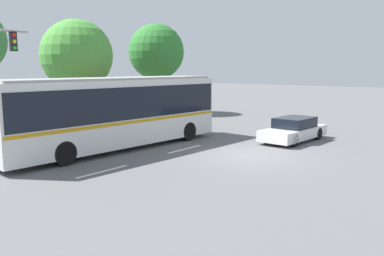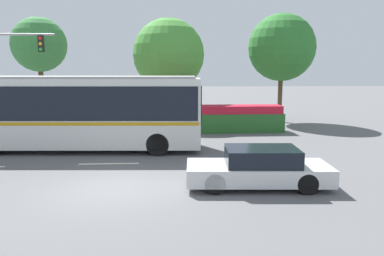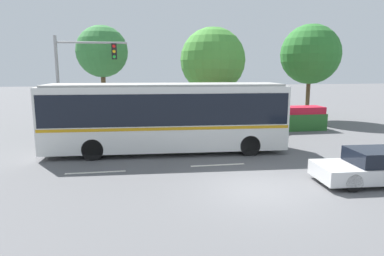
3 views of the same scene
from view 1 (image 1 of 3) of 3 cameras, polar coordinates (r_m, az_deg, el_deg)
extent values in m
plane|color=#5B5B5E|center=(17.88, 8.33, -3.94)|extent=(140.00, 140.00, 0.00)
cube|color=silver|center=(19.20, -11.12, 2.27)|extent=(11.86, 3.15, 3.08)
cube|color=black|center=(19.16, -11.16, 3.74)|extent=(11.62, 3.17, 1.48)
cube|color=#C68C14|center=(19.25, -11.09, 1.18)|extent=(11.74, 3.17, 0.14)
cube|color=black|center=(23.20, 0.50, 4.43)|extent=(0.17, 2.15, 1.73)
cube|color=#959592|center=(19.10, -11.26, 7.02)|extent=(11.38, 2.92, 0.10)
cylinder|color=black|center=(22.78, -4.75, 0.12)|extent=(1.01, 0.35, 1.00)
cylinder|color=black|center=(21.25, -0.60, -0.47)|extent=(1.01, 0.35, 1.00)
cylinder|color=black|center=(18.54, -21.51, -2.44)|extent=(1.01, 0.35, 1.00)
cylinder|color=black|center=(16.62, -18.00, -3.48)|extent=(1.01, 0.35, 1.00)
cube|color=silver|center=(21.77, 14.44, -0.65)|extent=(4.65, 2.02, 0.55)
cube|color=black|center=(21.79, 14.63, 0.80)|extent=(2.37, 1.68, 0.54)
cylinder|color=black|center=(20.20, 14.51, -1.74)|extent=(0.66, 0.26, 0.64)
cylinder|color=black|center=(20.94, 10.77, -1.26)|extent=(0.66, 0.26, 0.64)
cylinder|color=black|center=(22.68, 17.75, -0.76)|extent=(0.66, 0.26, 0.64)
cylinder|color=black|center=(23.33, 14.30, -0.36)|extent=(0.66, 0.26, 0.64)
cube|color=black|center=(21.10, -24.43, 11.31)|extent=(0.30, 0.22, 0.90)
cylinder|color=red|center=(21.02, -24.32, 12.15)|extent=(0.18, 0.02, 0.18)
cylinder|color=yellow|center=(21.00, -24.27, 11.33)|extent=(0.18, 0.02, 0.18)
cylinder|color=green|center=(20.98, -24.22, 10.52)|extent=(0.18, 0.02, 0.18)
cube|color=#286028|center=(26.80, -8.08, 1.48)|extent=(10.67, 1.44, 1.12)
cube|color=#B7192D|center=(26.72, -8.12, 3.16)|extent=(10.45, 1.36, 0.46)
cylinder|color=brown|center=(28.96, -16.03, 3.60)|extent=(0.26, 0.26, 2.97)
sphere|color=#479338|center=(28.88, -16.30, 10.06)|extent=(4.94, 4.94, 4.94)
cylinder|color=brown|center=(34.11, -5.09, 5.10)|extent=(0.32, 0.32, 3.55)
sphere|color=#2D752D|center=(34.07, -5.17, 10.93)|extent=(4.69, 4.69, 4.69)
cube|color=silver|center=(15.35, -12.79, -6.15)|extent=(2.40, 0.16, 0.01)
cube|color=silver|center=(19.04, -1.02, -3.06)|extent=(2.40, 0.16, 0.01)
camera|label=2|loc=(17.12, 48.08, 5.39)|focal=34.85mm
camera|label=3|loc=(11.14, 49.27, 7.42)|focal=31.55mm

